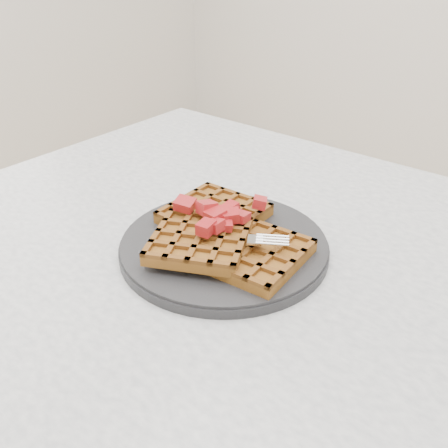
# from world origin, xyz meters

# --- Properties ---
(table) EXTENTS (1.20, 0.80, 0.75)m
(table) POSITION_xyz_m (0.00, 0.00, 0.64)
(table) COLOR silver
(table) RESTS_ON ground
(plate) EXTENTS (0.27, 0.27, 0.02)m
(plate) POSITION_xyz_m (-0.14, -0.01, 0.76)
(plate) COLOR black
(plate) RESTS_ON table
(waffles) EXTENTS (0.22, 0.21, 0.03)m
(waffles) POSITION_xyz_m (-0.14, -0.01, 0.78)
(waffles) COLOR brown
(waffles) RESTS_ON plate
(strawberry_pile) EXTENTS (0.15, 0.15, 0.02)m
(strawberry_pile) POSITION_xyz_m (-0.14, -0.01, 0.80)
(strawberry_pile) COLOR maroon
(strawberry_pile) RESTS_ON waffles
(fork) EXTENTS (0.17, 0.12, 0.02)m
(fork) POSITION_xyz_m (-0.11, -0.04, 0.77)
(fork) COLOR silver
(fork) RESTS_ON plate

